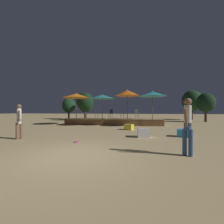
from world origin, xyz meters
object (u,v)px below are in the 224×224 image
at_px(patio_umbrella_3, 152,94).
at_px(background_tree_2, 85,102).
at_px(background_tree_1, 86,105).
at_px(cube_seat_0, 143,133).
at_px(background_tree_3, 206,103).
at_px(bistro_chair_0, 137,113).
at_px(frisbee_disc, 77,142).
at_px(cube_seat_1, 129,127).
at_px(background_tree_0, 69,106).
at_px(bistro_chair_1, 123,113).
at_px(bistro_chair_2, 96,113).
at_px(bistro_chair_3, 111,113).
at_px(patio_umbrella_0, 76,96).
at_px(patio_umbrella_1, 127,93).
at_px(background_tree_4, 192,101).
at_px(person_1, 188,124).
at_px(person_0, 19,120).
at_px(patio_umbrella_2, 102,97).
at_px(cube_seat_2, 183,133).

distance_m(patio_umbrella_3, background_tree_2, 11.01).
xyz_separation_m(background_tree_1, background_tree_2, (0.84, -2.54, 0.36)).
bearing_deg(cube_seat_0, background_tree_3, 57.38).
xyz_separation_m(bistro_chair_0, frisbee_disc, (-2.40, -9.37, -1.17)).
height_order(cube_seat_1, background_tree_0, background_tree_0).
xyz_separation_m(bistro_chair_1, bistro_chair_2, (-3.02, 0.18, 0.00)).
distance_m(bistro_chair_0, bistro_chair_3, 2.66).
relative_size(patio_umbrella_0, bistro_chair_1, 3.54).
xyz_separation_m(patio_umbrella_1, patio_umbrella_3, (2.24, -0.28, -0.16)).
height_order(patio_umbrella_3, bistro_chair_0, patio_umbrella_3).
height_order(bistro_chair_0, background_tree_4, background_tree_4).
bearing_deg(background_tree_4, cube_seat_0, -114.53).
distance_m(patio_umbrella_1, background_tree_0, 14.28).
height_order(person_1, bistro_chair_3, person_1).
relative_size(cube_seat_0, background_tree_4, 0.14).
xyz_separation_m(patio_umbrella_1, person_1, (2.62, -8.97, -2.05)).
height_order(cube_seat_0, bistro_chair_2, bistro_chair_2).
distance_m(frisbee_disc, background_tree_1, 17.75).
bearing_deg(bistro_chair_2, person_1, -170.06).
height_order(patio_umbrella_0, person_0, patio_umbrella_0).
relative_size(bistro_chair_0, background_tree_3, 0.25).
relative_size(patio_umbrella_0, background_tree_3, 0.89).
relative_size(patio_umbrella_1, bistro_chair_0, 3.78).
height_order(bistro_chair_1, background_tree_3, background_tree_3).
distance_m(bistro_chair_3, background_tree_0, 12.28).
height_order(patio_umbrella_3, person_1, patio_umbrella_3).
xyz_separation_m(cube_seat_1, bistro_chair_0, (0.45, 4.57, 0.98)).
height_order(frisbee_disc, background_tree_3, background_tree_3).
bearing_deg(patio_umbrella_2, bistro_chair_2, 121.64).
height_order(cube_seat_2, person_0, person_0).
bearing_deg(patio_umbrella_3, patio_umbrella_1, 172.94).
xyz_separation_m(patio_umbrella_1, bistro_chair_3, (-1.78, 1.05, -1.86)).
bearing_deg(bistro_chair_0, cube_seat_0, -104.62).
bearing_deg(person_0, frisbee_disc, -51.19).
xyz_separation_m(patio_umbrella_3, background_tree_3, (6.86, 6.51, -0.50)).
relative_size(person_0, background_tree_0, 0.49).
xyz_separation_m(person_1, background_tree_2, (-9.20, 15.29, 1.70)).
relative_size(cube_seat_0, bistro_chair_2, 0.72).
xyz_separation_m(patio_umbrella_2, bistro_chair_0, (3.14, 1.99, -1.51)).
bearing_deg(person_1, cube_seat_1, -37.89).
distance_m(patio_umbrella_3, cube_seat_2, 5.87).
bearing_deg(background_tree_3, bistro_chair_3, -154.52).
bearing_deg(bistro_chair_0, background_tree_2, 128.92).
relative_size(patio_umbrella_0, bistro_chair_0, 3.54).
relative_size(patio_umbrella_0, background_tree_1, 0.89).
bearing_deg(bistro_chair_3, background_tree_2, -96.22).
height_order(patio_umbrella_0, bistro_chair_3, patio_umbrella_0).
xyz_separation_m(cube_seat_2, bistro_chair_0, (-2.64, 6.98, 0.99)).
distance_m(patio_umbrella_1, cube_seat_0, 6.66).
bearing_deg(background_tree_4, background_tree_0, -175.86).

